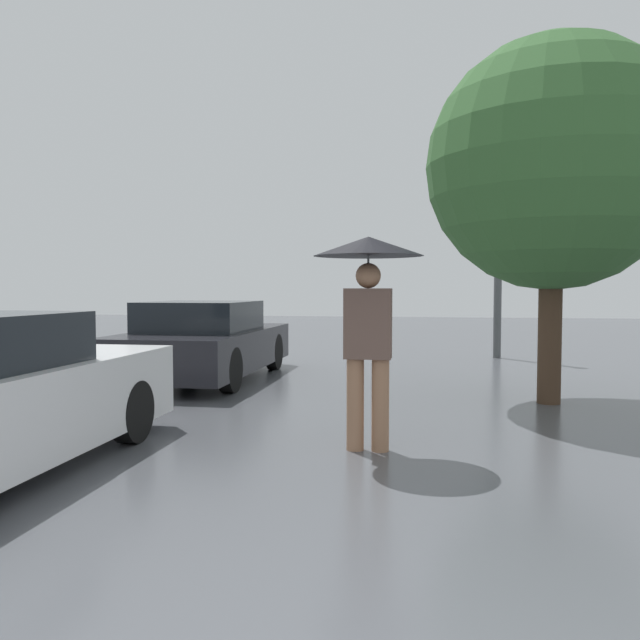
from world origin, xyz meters
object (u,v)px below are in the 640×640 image
object	(u,v)px
pedestrian	(368,288)
tree	(553,166)
street_lamp	(498,254)
parked_car_farthest	(205,342)

from	to	relation	value
pedestrian	tree	world-z (taller)	tree
street_lamp	tree	bearing A→B (deg)	-89.34
tree	pedestrian	bearing A→B (deg)	-127.37
pedestrian	parked_car_farthest	distance (m)	5.00
tree	street_lamp	world-z (taller)	tree
pedestrian	tree	bearing A→B (deg)	52.63
pedestrian	parked_car_farthest	size ratio (longest dim) A/B	0.46
pedestrian	street_lamp	size ratio (longest dim) A/B	0.48
parked_car_farthest	pedestrian	bearing A→B (deg)	-53.28
tree	street_lamp	size ratio (longest dim) A/B	1.13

